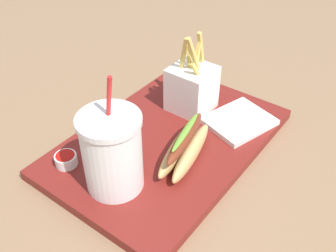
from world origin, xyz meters
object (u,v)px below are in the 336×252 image
soda_cup (111,152)px  hot_dog_1 (185,147)px  fries_basket (192,88)px  napkin_stack (239,121)px  ketchup_cup_1 (113,133)px  ketchup_cup_2 (66,159)px

soda_cup → hot_dog_1: 0.14m
soda_cup → hot_dog_1: bearing=-25.9°
fries_basket → hot_dog_1: 0.16m
hot_dog_1 → napkin_stack: 0.15m
fries_basket → ketchup_cup_1: (-0.17, 0.07, -0.04)m
fries_basket → ketchup_cup_2: fries_basket is taller
soda_cup → napkin_stack: 0.29m
ketchup_cup_1 → ketchup_cup_2: (-0.11, 0.01, 0.00)m
fries_basket → ketchup_cup_2: 0.29m
fries_basket → napkin_stack: 0.12m
fries_basket → hot_dog_1: bearing=-150.1°
soda_cup → fries_basket: size_ratio=1.22×
hot_dog_1 → ketchup_cup_1: (-0.03, 0.15, -0.02)m
hot_dog_1 → ketchup_cup_1: size_ratio=4.68×
ketchup_cup_1 → ketchup_cup_2: size_ratio=0.93×
soda_cup → hot_dog_1: soda_cup is taller
napkin_stack → ketchup_cup_1: bearing=136.3°
ketchup_cup_2 → soda_cup: bearing=-79.4°
soda_cup → napkin_stack: bearing=-18.1°
ketchup_cup_2 → napkin_stack: (0.29, -0.19, -0.01)m
fries_basket → ketchup_cup_2: bearing=164.0°
fries_basket → napkin_stack: bearing=-83.3°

